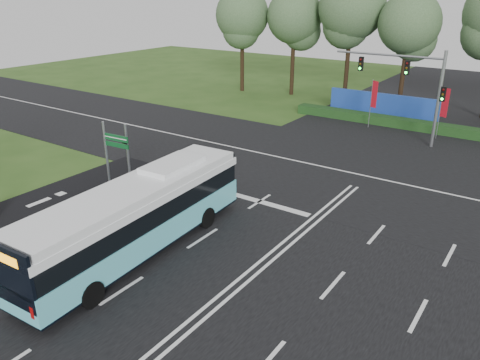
{
  "coord_description": "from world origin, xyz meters",
  "views": [
    {
      "loc": [
        9.08,
        -14.89,
        10.87
      ],
      "look_at": [
        -2.55,
        2.0,
        2.51
      ],
      "focal_mm": 35.0,
      "sensor_mm": 36.0,
      "label": 1
    }
  ],
  "objects": [
    {
      "name": "hedge",
      "position": [
        0.0,
        24.5,
        0.4
      ],
      "size": [
        22.0,
        1.2,
        0.8
      ],
      "primitive_type": "cube",
      "color": "#143613",
      "rests_on": "ground"
    },
    {
      "name": "road_cross",
      "position": [
        0.0,
        12.0,
        0.03
      ],
      "size": [
        120.0,
        14.0,
        0.05
      ],
      "primitive_type": "cube",
      "color": "black",
      "rests_on": "ground"
    },
    {
      "name": "banner_flag_mid",
      "position": [
        1.99,
        22.75,
        2.7
      ],
      "size": [
        0.58,
        0.26,
        4.12
      ],
      "rotation": [
        0.0,
        0.0,
        -0.38
      ],
      "color": "gray",
      "rests_on": "ground"
    },
    {
      "name": "ground",
      "position": [
        0.0,
        0.0,
        0.0
      ],
      "size": [
        120.0,
        120.0,
        0.0
      ],
      "primitive_type": "plane",
      "color": "#2D4E1A",
      "rests_on": "ground"
    },
    {
      "name": "bike_path",
      "position": [
        -12.5,
        -3.0,
        0.03
      ],
      "size": [
        5.0,
        18.0,
        0.06
      ],
      "primitive_type": "cube",
      "color": "black",
      "rests_on": "ground"
    },
    {
      "name": "blue_hoarding",
      "position": [
        -4.0,
        27.0,
        1.1
      ],
      "size": [
        10.0,
        0.3,
        2.2
      ],
      "primitive_type": "cube",
      "color": "#1D409D",
      "rests_on": "ground"
    },
    {
      "name": "city_bus",
      "position": [
        -4.88,
        -2.47,
        1.76
      ],
      "size": [
        3.19,
        12.27,
        3.49
      ],
      "rotation": [
        0.0,
        0.0,
        0.05
      ],
      "color": "#5AC2D0",
      "rests_on": "ground"
    },
    {
      "name": "kerb_strip",
      "position": [
        -10.1,
        -3.0,
        0.06
      ],
      "size": [
        0.25,
        18.0,
        0.12
      ],
      "primitive_type": "cube",
      "color": "gray",
      "rests_on": "ground"
    },
    {
      "name": "traffic_light_gantry",
      "position": [
        0.21,
        20.5,
        4.66
      ],
      "size": [
        8.41,
        0.28,
        7.0
      ],
      "color": "gray",
      "rests_on": "ground"
    },
    {
      "name": "eucalyptus_row",
      "position": [
        2.18,
        30.97,
        8.52
      ],
      "size": [
        54.09,
        8.56,
        12.6
      ],
      "color": "black",
      "rests_on": "ground"
    },
    {
      "name": "street_sign",
      "position": [
        -10.14,
        0.79,
        2.76
      ],
      "size": [
        1.72,
        0.22,
        4.42
      ],
      "rotation": [
        0.0,
        0.0,
        0.07
      ],
      "color": "gray",
      "rests_on": "ground"
    },
    {
      "name": "road_main",
      "position": [
        0.0,
        0.0,
        0.02
      ],
      "size": [
        20.0,
        120.0,
        0.04
      ],
      "primitive_type": "cube",
      "color": "black",
      "rests_on": "ground"
    },
    {
      "name": "pedestrian_signal",
      "position": [
        -10.98,
        2.64,
        2.05
      ],
      "size": [
        0.34,
        0.43,
        3.76
      ],
      "rotation": [
        0.0,
        0.0,
        -0.22
      ],
      "color": "gray",
      "rests_on": "ground"
    },
    {
      "name": "banner_flag_left",
      "position": [
        -3.54,
        22.85,
        2.68
      ],
      "size": [
        0.56,
        0.27,
        4.08
      ],
      "rotation": [
        0.0,
        0.0,
        -0.4
      ],
      "color": "gray",
      "rests_on": "ground"
    }
  ]
}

